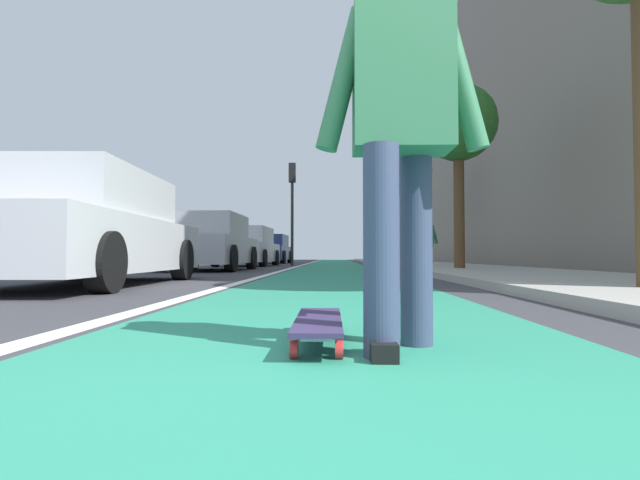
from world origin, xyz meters
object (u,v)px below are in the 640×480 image
Objects in this scene: skateboard at (318,323)px; parked_car_near at (84,231)px; skater_person at (401,123)px; street_tree_far at (407,172)px; traffic_light at (292,195)px; pedestrian_distant at (428,240)px; parked_car_far at (247,248)px; parked_car_mid at (210,243)px; parked_car_end at (271,250)px; street_tree_mid at (458,125)px.

parked_car_near reaches higher than skateboard.
street_tree_far is at bearing -8.52° from skater_person.
traffic_light is 7.50m from pedestrian_distant.
skater_person is 1.11× the size of pedestrian_distant.
skateboard is 18.17m from street_tree_far.
parked_car_near is 1.05× the size of parked_car_far.
pedestrian_distant is at bearing -141.30° from traffic_light.
skater_person is 12.64m from pedestrian_distant.
parked_car_mid is 1.00× the size of parked_car_end.
street_tree_mid is at bearing -50.17° from parked_car_near.
skateboard is 16.58m from parked_car_far.
parked_car_near is at bearing 155.01° from street_tree_far.
skateboard is 5.30m from parked_car_near.
traffic_light is at bearing 5.46° from skateboard.
parked_car_far reaches higher than skateboard.
parked_car_mid is 9.75m from street_tree_far.
skater_person is at bearing -167.54° from parked_car_far.
skateboard is 0.19× the size of parked_car_far.
parked_car_end is (19.10, 0.06, 0.00)m from parked_car_near.
parked_car_mid reaches higher than pedestrian_distant.
skater_person is 10.19m from street_tree_mid.
skateboard is at bearing 162.25° from street_tree_mid.
street_tree_far reaches higher than traffic_light.
traffic_light is 0.95× the size of street_tree_mid.
parked_car_near is at bearing 38.06° from skateboard.
parked_car_mid is at bearing -179.89° from parked_car_end.
pedestrian_distant is (-5.29, 0.20, -2.93)m from street_tree_far.
traffic_light reaches higher than parked_car_far.
skateboard is at bearing 167.13° from pedestrian_distant.
skater_person is 11.47m from parked_car_mid.
street_tree_far is 6.05m from pedestrian_distant.
traffic_light is at bearing -12.42° from parked_car_mid.
parked_car_end reaches higher than pedestrian_distant.
parked_car_mid is at bearing 17.01° from skateboard.
parked_car_mid is 6.99m from street_tree_mid.
skater_person is 18.10m from street_tree_far.
parked_car_near is 13.99m from traffic_light.
parked_car_mid reaches higher than parked_car_far.
pedestrian_distant is (12.40, -2.45, -0.09)m from skater_person.
street_tree_mid is 8.19m from street_tree_far.
pedestrian_distant is at bearing 177.88° from street_tree_far.
street_tree_mid is (-6.89, -6.27, 2.78)m from parked_car_far.
skateboard is 0.20× the size of parked_car_end.
traffic_light is 2.87× the size of pedestrian_distant.
parked_car_end is at bearing 8.87° from skater_person.
street_tree_mid is 3.01× the size of pedestrian_distant.
skater_person is 18.25m from traffic_light.
parked_car_near reaches higher than pedestrian_distant.
street_tree_mid is at bearing -151.11° from traffic_light.
traffic_light is (7.15, -1.57, 2.21)m from parked_car_mid.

